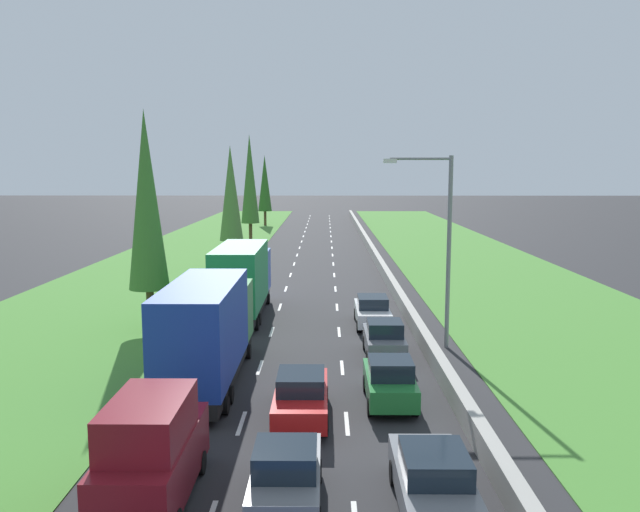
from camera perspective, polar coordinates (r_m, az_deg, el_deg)
The scene contains 19 objects.
ground_plane at distance 59.74m, azimuth -0.51°, elevation -0.31°, with size 300.00×300.00×0.00m, color #28282B.
grass_verge_left at distance 61.27m, azimuth -12.43°, elevation -0.27°, with size 14.00×140.00×0.04m, color #478433.
grass_verge_right at distance 61.20m, azimuth 13.05°, elevation -0.30°, with size 14.00×140.00×0.04m, color #478433.
median_barrier at distance 59.86m, azimuth 4.95°, elevation 0.09°, with size 0.44×120.00×0.85m, color #9E9B93.
lane_markings at distance 59.74m, azimuth -0.51°, elevation -0.30°, with size 3.64×116.00×0.01m.
grey_sedan_right_lane at distance 16.68m, azimuth 10.13°, elevation -19.23°, with size 1.82×4.50×1.64m.
grey_hatchback_centre_lane at distance 16.66m, azimuth -3.05°, elevation -19.06°, with size 1.74×3.90×1.72m.
maroon_van_left_lane at distance 17.08m, azimuth -14.81°, elevation -16.52°, with size 1.96×4.90×2.82m.
green_hatchback_right_lane at distance 23.34m, azimuth 6.27°, elevation -11.08°, with size 1.74×3.90×1.72m.
red_sedan_centre_lane at distance 21.92m, azimuth -1.69°, elevation -12.37°, with size 1.82×4.50×1.64m.
blue_box_truck_left_lane at distance 25.16m, azimuth -10.01°, elevation -6.57°, with size 2.46×9.40×4.18m.
grey_hatchback_right_lane at distance 28.81m, azimuth 5.77°, elevation -7.42°, with size 1.74×3.90×1.72m.
green_box_truck_left_lane at distance 36.43m, azimuth -6.97°, elevation -2.07°, with size 2.46×9.40×4.18m.
white_sedan_right_lane at distance 34.46m, azimuth 4.71°, elevation -4.93°, with size 1.82×4.50×1.64m.
poplar_tree_second at distance 33.90m, azimuth -15.27°, elevation 4.78°, with size 2.09×2.09×11.42m.
poplar_tree_third at distance 56.11m, azimuth -8.00°, elevation 5.55°, with size 2.06×2.06×10.49m.
poplar_tree_fourth at distance 74.57m, azimuth -6.31°, elevation 6.85°, with size 2.11×2.11×12.43m.
poplar_tree_fifth at distance 96.23m, azimuth -4.97°, elevation 6.49°, with size 2.06×2.06×10.56m.
street_light_mast at distance 30.02m, azimuth 10.84°, elevation 1.64°, with size 3.20×0.28×9.00m.
Camera 1 is at (1.03, 0.85, 8.34)m, focal length 35.73 mm.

